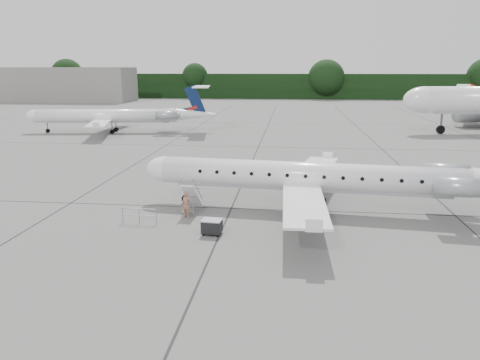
# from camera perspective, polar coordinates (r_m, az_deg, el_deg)

# --- Properties ---
(ground) EXTENTS (320.00, 320.00, 0.00)m
(ground) POSITION_cam_1_polar(r_m,az_deg,el_deg) (27.69, 10.90, -7.06)
(ground) COLOR slate
(ground) RESTS_ON ground
(treeline) EXTENTS (260.00, 4.00, 8.00)m
(treeline) POSITION_cam_1_polar(r_m,az_deg,el_deg) (156.00, 7.31, 11.25)
(treeline) COLOR black
(treeline) RESTS_ON ground
(terminal_building) EXTENTS (40.00, 14.00, 10.00)m
(terminal_building) POSITION_cam_1_polar(r_m,az_deg,el_deg) (151.85, -20.53, 10.85)
(terminal_building) COLOR gray
(terminal_building) RESTS_ON ground
(main_regional_jet) EXTENTS (28.19, 21.62, 6.76)m
(main_regional_jet) POSITION_cam_1_polar(r_m,az_deg,el_deg) (32.06, 8.42, 2.13)
(main_regional_jet) COLOR white
(main_regional_jet) RESTS_ON ground
(airstair) EXTENTS (1.08, 2.31, 2.12)m
(airstair) POSITION_cam_1_polar(r_m,az_deg,el_deg) (32.00, -5.86, -2.09)
(airstair) COLOR white
(airstair) RESTS_ON ground
(passenger) EXTENTS (0.72, 0.56, 1.76)m
(passenger) POSITION_cam_1_polar(r_m,az_deg,el_deg) (30.90, -6.57, -3.02)
(passenger) COLOR #9B6C54
(passenger) RESTS_ON ground
(safety_railing) EXTENTS (2.20, 0.13, 1.00)m
(safety_railing) POSITION_cam_1_polar(r_m,az_deg,el_deg) (30.26, -12.18, -4.34)
(safety_railing) COLOR #919399
(safety_railing) RESTS_ON ground
(baggage_cart) EXTENTS (1.21, 1.02, 0.97)m
(baggage_cart) POSITION_cam_1_polar(r_m,az_deg,el_deg) (27.82, -3.45, -5.67)
(baggage_cart) COLOR black
(baggage_cart) RESTS_ON ground
(bg_regional_left) EXTENTS (29.70, 23.25, 7.13)m
(bg_regional_left) POSITION_cam_1_polar(r_m,az_deg,el_deg) (74.77, -15.98, 8.29)
(bg_regional_left) COLOR white
(bg_regional_left) RESTS_ON ground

